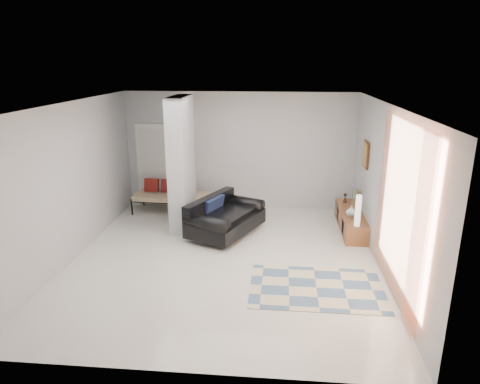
{
  "coord_description": "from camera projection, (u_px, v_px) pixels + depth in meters",
  "views": [
    {
      "loc": [
        0.94,
        -7.06,
        3.48
      ],
      "look_at": [
        0.23,
        0.6,
        1.11
      ],
      "focal_mm": 32.0,
      "sensor_mm": 36.0,
      "label": 1
    }
  ],
  "objects": [
    {
      "name": "partition_column",
      "position": [
        182.0,
        164.0,
        9.04
      ],
      "size": [
        0.35,
        1.2,
        2.8
      ],
      "primitive_type": "cube",
      "color": "#AFB4B6",
      "rests_on": "floor"
    },
    {
      "name": "area_rug",
      "position": [
        316.0,
        288.0,
        6.83
      ],
      "size": [
        2.13,
        1.42,
        0.01
      ],
      "primitive_type": "cube",
      "rotation": [
        0.0,
        0.0,
        -0.01
      ],
      "color": "beige",
      "rests_on": "floor"
    },
    {
      "name": "wall_art",
      "position": [
        366.0,
        154.0,
        8.72
      ],
      "size": [
        0.04,
        0.45,
        0.55
      ],
      "primitive_type": "cube",
      "color": "#3C2110",
      "rests_on": "wall_right"
    },
    {
      "name": "hallway_door",
      "position": [
        155.0,
        165.0,
        10.53
      ],
      "size": [
        0.85,
        0.06,
        2.04
      ],
      "primitive_type": "cube",
      "color": "white",
      "rests_on": "floor"
    },
    {
      "name": "cylinder_lamp",
      "position": [
        358.0,
        210.0,
        8.25
      ],
      "size": [
        0.11,
        0.11,
        0.62
      ],
      "primitive_type": "cylinder",
      "color": "silver",
      "rests_on": "media_console"
    },
    {
      "name": "loveseat",
      "position": [
        223.0,
        218.0,
        8.91
      ],
      "size": [
        1.61,
        1.96,
        0.76
      ],
      "rotation": [
        0.0,
        0.0,
        -0.43
      ],
      "color": "silver",
      "rests_on": "floor"
    },
    {
      "name": "wall_front",
      "position": [
        187.0,
        264.0,
        4.56
      ],
      "size": [
        6.0,
        0.0,
        6.0
      ],
      "primitive_type": "plane",
      "rotation": [
        -1.57,
        0.0,
        0.0
      ],
      "color": "#B4B6B9",
      "rests_on": "ground"
    },
    {
      "name": "floor",
      "position": [
        224.0,
        259.0,
        7.83
      ],
      "size": [
        6.0,
        6.0,
        0.0
      ],
      "primitive_type": "plane",
      "color": "white",
      "rests_on": "ground"
    },
    {
      "name": "daybed",
      "position": [
        172.0,
        195.0,
        10.2
      ],
      "size": [
        1.87,
        0.88,
        0.77
      ],
      "rotation": [
        0.0,
        0.0,
        -0.06
      ],
      "color": "black",
      "rests_on": "floor"
    },
    {
      "name": "media_console",
      "position": [
        351.0,
        220.0,
        9.17
      ],
      "size": [
        0.45,
        1.85,
        0.8
      ],
      "color": "brown",
      "rests_on": "floor"
    },
    {
      "name": "curtain",
      "position": [
        399.0,
        210.0,
        6.07
      ],
      "size": [
        0.0,
        2.55,
        2.55
      ],
      "primitive_type": "plane",
      "rotation": [
        1.57,
        0.0,
        1.57
      ],
      "color": "#FB7742",
      "rests_on": "wall_right"
    },
    {
      "name": "bronze_figurine",
      "position": [
        345.0,
        198.0,
        9.69
      ],
      "size": [
        0.11,
        0.11,
        0.21
      ],
      "primitive_type": null,
      "rotation": [
        0.0,
        0.0,
        0.05
      ],
      "color": "black",
      "rests_on": "media_console"
    },
    {
      "name": "wall_back",
      "position": [
        239.0,
        151.0,
        10.27
      ],
      "size": [
        6.0,
        0.0,
        6.0
      ],
      "primitive_type": "plane",
      "rotation": [
        1.57,
        0.0,
        0.0
      ],
      "color": "#B4B6B9",
      "rests_on": "ground"
    },
    {
      "name": "vase",
      "position": [
        351.0,
        211.0,
        8.84
      ],
      "size": [
        0.21,
        0.21,
        0.22
      ],
      "primitive_type": "imported",
      "rotation": [
        0.0,
        0.0,
        -0.01
      ],
      "color": "white",
      "rests_on": "media_console"
    },
    {
      "name": "ceiling",
      "position": [
        222.0,
        104.0,
        7.01
      ],
      "size": [
        6.0,
        6.0,
        0.0
      ],
      "primitive_type": "plane",
      "rotation": [
        3.14,
        0.0,
        0.0
      ],
      "color": "white",
      "rests_on": "wall_back"
    },
    {
      "name": "wall_right",
      "position": [
        386.0,
        190.0,
        7.18
      ],
      "size": [
        0.0,
        6.0,
        6.0
      ],
      "primitive_type": "plane",
      "rotation": [
        1.57,
        0.0,
        -1.57
      ],
      "color": "#B4B6B9",
      "rests_on": "ground"
    },
    {
      "name": "wall_left",
      "position": [
        71.0,
        182.0,
        7.66
      ],
      "size": [
        0.0,
        6.0,
        6.0
      ],
      "primitive_type": "plane",
      "rotation": [
        1.57,
        0.0,
        1.57
      ],
      "color": "#B4B6B9",
      "rests_on": "ground"
    }
  ]
}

